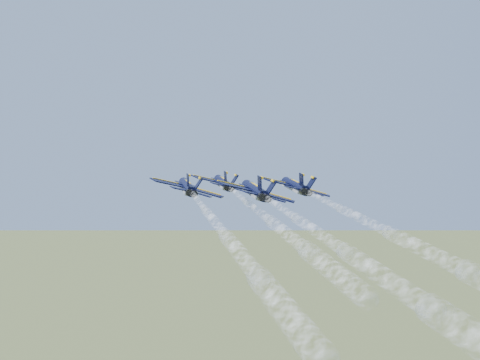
# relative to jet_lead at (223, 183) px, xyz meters

# --- Properties ---
(jet_lead) EXTENTS (12.21, 17.09, 4.72)m
(jet_lead) POSITION_rel_jet_lead_xyz_m (0.00, 0.00, 0.00)
(jet_lead) COLOR black
(jet_left) EXTENTS (12.21, 17.09, 4.72)m
(jet_left) POSITION_rel_jet_lead_xyz_m (-3.58, -17.14, 0.00)
(jet_left) COLOR black
(jet_right) EXTENTS (12.21, 17.09, 4.72)m
(jet_right) POSITION_rel_jet_lead_xyz_m (14.66, -11.46, 0.00)
(jet_right) COLOR black
(jet_slot) EXTENTS (12.21, 17.09, 4.72)m
(jet_slot) POSITION_rel_jet_lead_xyz_m (9.16, -27.00, 0.00)
(jet_slot) COLOR black
(smoke_trail_lead) EXTENTS (24.10, 67.69, 2.57)m
(smoke_trail_lead) POSITION_rel_jet_lead_xyz_m (16.89, -50.66, 0.04)
(smoke_trail_lead) COLOR white
(smoke_trail_left) EXTENTS (24.10, 67.69, 2.57)m
(smoke_trail_left) POSITION_rel_jet_lead_xyz_m (13.30, -67.80, 0.04)
(smoke_trail_left) COLOR white
(smoke_trail_right) EXTENTS (24.10, 67.69, 2.57)m
(smoke_trail_right) POSITION_rel_jet_lead_xyz_m (31.55, -62.12, 0.04)
(smoke_trail_right) COLOR white
(smoke_trail_slot) EXTENTS (24.10, 67.69, 2.57)m
(smoke_trail_slot) POSITION_rel_jet_lead_xyz_m (26.05, -77.66, 0.04)
(smoke_trail_slot) COLOR white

